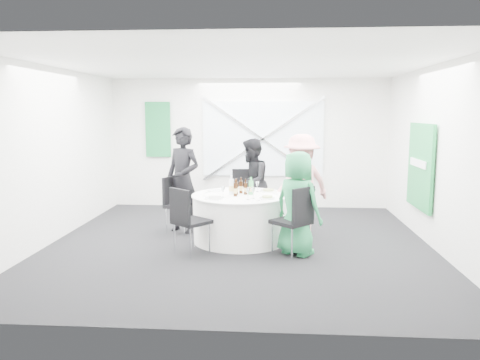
# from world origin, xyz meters

# --- Properties ---
(floor) EXTENTS (6.00, 6.00, 0.00)m
(floor) POSITION_xyz_m (0.00, 0.00, 0.00)
(floor) COLOR black
(floor) RESTS_ON ground
(ceiling) EXTENTS (6.00, 6.00, 0.00)m
(ceiling) POSITION_xyz_m (0.00, 0.00, 2.80)
(ceiling) COLOR white
(ceiling) RESTS_ON wall_back
(wall_back) EXTENTS (6.00, 0.00, 6.00)m
(wall_back) POSITION_xyz_m (0.00, 3.00, 1.40)
(wall_back) COLOR white
(wall_back) RESTS_ON floor
(wall_front) EXTENTS (6.00, 0.00, 6.00)m
(wall_front) POSITION_xyz_m (0.00, -3.00, 1.40)
(wall_front) COLOR white
(wall_front) RESTS_ON floor
(wall_left) EXTENTS (0.00, 6.00, 6.00)m
(wall_left) POSITION_xyz_m (-3.00, 0.00, 1.40)
(wall_left) COLOR white
(wall_left) RESTS_ON floor
(wall_right) EXTENTS (0.00, 6.00, 6.00)m
(wall_right) POSITION_xyz_m (3.00, 0.00, 1.40)
(wall_right) COLOR white
(wall_right) RESTS_ON floor
(window_panel) EXTENTS (2.60, 0.03, 1.60)m
(window_panel) POSITION_xyz_m (0.30, 2.96, 1.50)
(window_panel) COLOR silver
(window_panel) RESTS_ON wall_back
(window_brace_a) EXTENTS (2.63, 0.05, 1.84)m
(window_brace_a) POSITION_xyz_m (0.30, 2.92, 1.50)
(window_brace_a) COLOR silver
(window_brace_a) RESTS_ON window_panel
(window_brace_b) EXTENTS (2.63, 0.05, 1.84)m
(window_brace_b) POSITION_xyz_m (0.30, 2.92, 1.50)
(window_brace_b) COLOR silver
(window_brace_b) RESTS_ON window_panel
(green_banner) EXTENTS (0.55, 0.04, 1.20)m
(green_banner) POSITION_xyz_m (-2.00, 2.95, 1.70)
(green_banner) COLOR #16703D
(green_banner) RESTS_ON wall_back
(green_sign) EXTENTS (0.05, 1.20, 1.40)m
(green_sign) POSITION_xyz_m (2.94, 0.60, 1.20)
(green_sign) COLOR #178239
(green_sign) RESTS_ON wall_right
(banquet_table) EXTENTS (1.56, 1.56, 0.76)m
(banquet_table) POSITION_xyz_m (0.00, 0.20, 0.38)
(banquet_table) COLOR white
(banquet_table) RESTS_ON floor
(chair_back) EXTENTS (0.47, 0.48, 1.03)m
(chair_back) POSITION_xyz_m (-0.01, 1.29, 0.61)
(chair_back) COLOR black
(chair_back) RESTS_ON floor
(chair_back_left) EXTENTS (0.58, 0.58, 0.97)m
(chair_back_left) POSITION_xyz_m (-1.15, 0.67, 0.57)
(chair_back_left) COLOR black
(chair_back_left) RESTS_ON floor
(chair_back_right) EXTENTS (0.57, 0.57, 0.90)m
(chair_back_right) POSITION_xyz_m (0.86, 0.86, 0.52)
(chair_back_right) COLOR black
(chair_back_right) RESTS_ON floor
(chair_front_right) EXTENTS (0.66, 0.66, 1.03)m
(chair_front_right) POSITION_xyz_m (0.86, -0.61, 0.61)
(chair_front_right) COLOR black
(chair_front_right) RESTS_ON floor
(chair_front_left) EXTENTS (0.64, 0.64, 1.00)m
(chair_front_left) POSITION_xyz_m (-0.72, -0.65, 0.59)
(chair_front_left) COLOR black
(chair_front_left) RESTS_ON floor
(person_man_back_left) EXTENTS (0.79, 0.69, 1.83)m
(person_man_back_left) POSITION_xyz_m (-1.03, 0.73, 0.91)
(person_man_back_left) COLOR black
(person_man_back_left) RESTS_ON floor
(person_man_back) EXTENTS (0.53, 0.83, 1.61)m
(person_man_back) POSITION_xyz_m (0.13, 1.22, 0.81)
(person_man_back) COLOR black
(person_man_back) RESTS_ON floor
(person_woman_pink) EXTENTS (1.21, 1.00, 1.71)m
(person_woman_pink) POSITION_xyz_m (1.01, 0.80, 0.86)
(person_woman_pink) COLOR pink
(person_woman_pink) RESTS_ON floor
(person_woman_green) EXTENTS (0.89, 0.84, 1.53)m
(person_woman_green) POSITION_xyz_m (0.89, -0.47, 0.76)
(person_woman_green) COLOR #24844B
(person_woman_green) RESTS_ON floor
(plate_back) EXTENTS (0.25, 0.25, 0.01)m
(plate_back) POSITION_xyz_m (0.01, 0.75, 0.77)
(plate_back) COLOR white
(plate_back) RESTS_ON banquet_table
(plate_back_left) EXTENTS (0.26, 0.26, 0.01)m
(plate_back_left) POSITION_xyz_m (-0.45, 0.52, 0.77)
(plate_back_left) COLOR white
(plate_back_left) RESTS_ON banquet_table
(plate_back_right) EXTENTS (0.28, 0.28, 0.04)m
(plate_back_right) POSITION_xyz_m (0.45, 0.53, 0.78)
(plate_back_right) COLOR white
(plate_back_right) RESTS_ON banquet_table
(plate_front_right) EXTENTS (0.25, 0.25, 0.04)m
(plate_front_right) POSITION_xyz_m (0.44, -0.09, 0.78)
(plate_front_right) COLOR white
(plate_front_right) RESTS_ON banquet_table
(plate_front_left) EXTENTS (0.28, 0.28, 0.01)m
(plate_front_left) POSITION_xyz_m (-0.38, -0.18, 0.77)
(plate_front_left) COLOR white
(plate_front_left) RESTS_ON banquet_table
(napkin) EXTENTS (0.20, 0.15, 0.05)m
(napkin) POSITION_xyz_m (-0.36, -0.22, 0.80)
(napkin) COLOR white
(napkin) RESTS_ON plate_front_left
(beer_bottle_a) EXTENTS (0.06, 0.06, 0.26)m
(beer_bottle_a) POSITION_xyz_m (-0.06, 0.20, 0.86)
(beer_bottle_a) COLOR #391C0A
(beer_bottle_a) RESTS_ON banquet_table
(beer_bottle_b) EXTENTS (0.06, 0.06, 0.26)m
(beer_bottle_b) POSITION_xyz_m (0.01, 0.34, 0.86)
(beer_bottle_b) COLOR #391C0A
(beer_bottle_b) RESTS_ON banquet_table
(beer_bottle_c) EXTENTS (0.06, 0.06, 0.25)m
(beer_bottle_c) POSITION_xyz_m (0.09, 0.23, 0.86)
(beer_bottle_c) COLOR #391C0A
(beer_bottle_c) RESTS_ON banquet_table
(beer_bottle_d) EXTENTS (0.06, 0.06, 0.28)m
(beer_bottle_d) POSITION_xyz_m (-0.06, 0.05, 0.87)
(beer_bottle_d) COLOR #391C0A
(beer_bottle_d) RESTS_ON banquet_table
(green_water_bottle) EXTENTS (0.08, 0.08, 0.29)m
(green_water_bottle) POSITION_xyz_m (0.18, 0.23, 0.87)
(green_water_bottle) COLOR #44B159
(green_water_bottle) RESTS_ON banquet_table
(clear_water_bottle) EXTENTS (0.08, 0.08, 0.31)m
(clear_water_bottle) POSITION_xyz_m (-0.14, 0.21, 0.88)
(clear_water_bottle) COLOR white
(clear_water_bottle) RESTS_ON banquet_table
(wine_glass_a) EXTENTS (0.07, 0.07, 0.17)m
(wine_glass_a) POSITION_xyz_m (-0.25, -0.04, 0.88)
(wine_glass_a) COLOR white
(wine_glass_a) RESTS_ON banquet_table
(wine_glass_b) EXTENTS (0.07, 0.07, 0.17)m
(wine_glass_b) POSITION_xyz_m (0.15, -0.20, 0.88)
(wine_glass_b) COLOR white
(wine_glass_b) RESTS_ON banquet_table
(wine_glass_c) EXTENTS (0.07, 0.07, 0.17)m
(wine_glass_c) POSITION_xyz_m (0.27, 0.53, 0.88)
(wine_glass_c) COLOR white
(wine_glass_c) RESTS_ON banquet_table
(wine_glass_d) EXTENTS (0.07, 0.07, 0.17)m
(wine_glass_d) POSITION_xyz_m (0.23, -0.10, 0.88)
(wine_glass_d) COLOR white
(wine_glass_d) RESTS_ON banquet_table
(fork_a) EXTENTS (0.09, 0.14, 0.01)m
(fork_a) POSITION_xyz_m (-0.38, 0.64, 0.76)
(fork_a) COLOR silver
(fork_a) RESTS_ON banquet_table
(knife_a) EXTENTS (0.09, 0.14, 0.01)m
(knife_a) POSITION_xyz_m (-0.56, 0.34, 0.76)
(knife_a) COLOR silver
(knife_a) RESTS_ON banquet_table
(fork_b) EXTENTS (0.08, 0.14, 0.01)m
(fork_b) POSITION_xyz_m (0.57, 0.29, 0.76)
(fork_b) COLOR silver
(fork_b) RESTS_ON banquet_table
(knife_b) EXTENTS (0.09, 0.13, 0.01)m
(knife_b) POSITION_xyz_m (0.37, 0.64, 0.76)
(knife_b) COLOR silver
(knife_b) RESTS_ON banquet_table
(fork_c) EXTENTS (0.15, 0.02, 0.01)m
(fork_c) POSITION_xyz_m (0.14, 0.76, 0.76)
(fork_c) COLOR silver
(fork_c) RESTS_ON banquet_table
(knife_c) EXTENTS (0.15, 0.03, 0.01)m
(knife_c) POSITION_xyz_m (-0.11, 0.76, 0.76)
(knife_c) COLOR silver
(knife_c) RESTS_ON banquet_table
(fork_d) EXTENTS (0.10, 0.13, 0.01)m
(fork_d) POSITION_xyz_m (-0.54, 0.01, 0.76)
(fork_d) COLOR silver
(fork_d) RESTS_ON banquet_table
(knife_d) EXTENTS (0.10, 0.13, 0.01)m
(knife_d) POSITION_xyz_m (-0.34, -0.27, 0.76)
(knife_d) COLOR silver
(knife_d) RESTS_ON banquet_table
(fork_e) EXTENTS (0.10, 0.13, 0.01)m
(fork_e) POSITION_xyz_m (0.33, -0.27, 0.76)
(fork_e) COLOR silver
(fork_e) RESTS_ON banquet_table
(knife_e) EXTENTS (0.11, 0.12, 0.01)m
(knife_e) POSITION_xyz_m (0.52, -0.04, 0.76)
(knife_e) COLOR silver
(knife_e) RESTS_ON banquet_table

